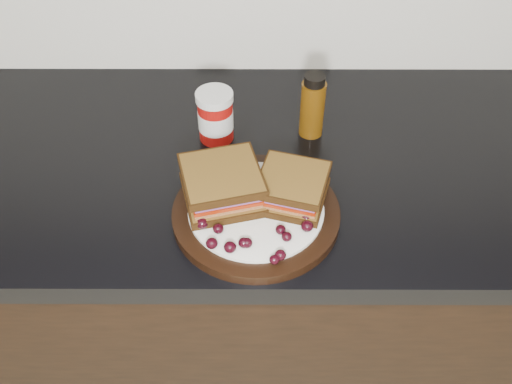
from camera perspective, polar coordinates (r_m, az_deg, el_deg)
base_cabinets at (r=1.45m, az=-11.00°, el=-10.62°), size 3.96×0.58×0.86m
countertop at (r=1.12m, az=-14.11°, el=2.65°), size 3.98×0.60×0.04m
plate at (r=0.95m, az=0.00°, el=-2.17°), size 0.28×0.28×0.02m
sandwich_left at (r=0.94m, az=-3.40°, el=0.72°), size 0.15×0.15×0.06m
sandwich_right at (r=0.94m, az=3.64°, el=0.42°), size 0.14×0.14×0.05m
grape_0 at (r=0.91m, az=-5.42°, el=-3.14°), size 0.02×0.02×0.02m
grape_1 at (r=0.90m, az=-3.79°, el=-3.69°), size 0.02×0.02×0.02m
grape_2 at (r=0.88m, az=-4.44°, el=-5.14°), size 0.02×0.02×0.02m
grape_3 at (r=0.88m, az=-2.61°, el=-5.54°), size 0.02×0.02×0.02m
grape_4 at (r=0.88m, az=-0.91°, el=-5.11°), size 0.02×0.02×0.02m
grape_5 at (r=0.88m, az=-1.23°, el=-5.09°), size 0.02×0.02×0.02m
grape_6 at (r=0.86m, az=1.84°, el=-6.77°), size 0.02×0.02×0.01m
grape_7 at (r=0.87m, az=2.45°, el=-6.32°), size 0.02×0.02×0.02m
grape_8 at (r=0.89m, az=3.09°, el=-4.49°), size 0.02×0.02×0.02m
grape_9 at (r=0.90m, az=2.48°, el=-3.79°), size 0.02×0.02×0.02m
grape_10 at (r=0.91m, az=5.13°, el=-3.41°), size 0.02×0.02×0.02m
grape_11 at (r=0.92m, az=5.05°, el=-2.56°), size 0.02×0.02×0.02m
grape_12 at (r=0.93m, az=5.76°, el=-1.83°), size 0.02×0.02×0.02m
grape_13 at (r=0.95m, az=5.61°, el=-0.50°), size 0.02×0.02×0.02m
grape_14 at (r=0.96m, az=4.29°, el=0.02°), size 0.02×0.02×0.02m
grape_15 at (r=0.96m, az=2.08°, el=0.48°), size 0.02×0.02×0.02m
grape_16 at (r=0.97m, az=-2.98°, el=0.87°), size 0.02×0.02×0.02m
grape_17 at (r=0.96m, az=-3.25°, el=0.01°), size 0.02×0.02×0.02m
grape_18 at (r=0.95m, az=-4.87°, el=-0.28°), size 0.02×0.02×0.02m
grape_19 at (r=0.95m, az=-5.10°, el=-0.57°), size 0.02×0.02×0.02m
grape_20 at (r=0.93m, az=-4.11°, el=-2.02°), size 0.02×0.02×0.01m
grape_21 at (r=0.96m, az=-2.72°, el=-0.18°), size 0.02×0.02×0.02m
grape_22 at (r=0.95m, az=-3.78°, el=-0.54°), size 0.02×0.02×0.02m
grape_23 at (r=0.95m, az=-5.44°, el=-0.45°), size 0.02×0.02×0.02m
condiment_jar at (r=1.09m, az=-4.08°, el=7.60°), size 0.09×0.09×0.10m
oil_bottle at (r=1.09m, az=5.68°, el=8.63°), size 0.06×0.06×0.13m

